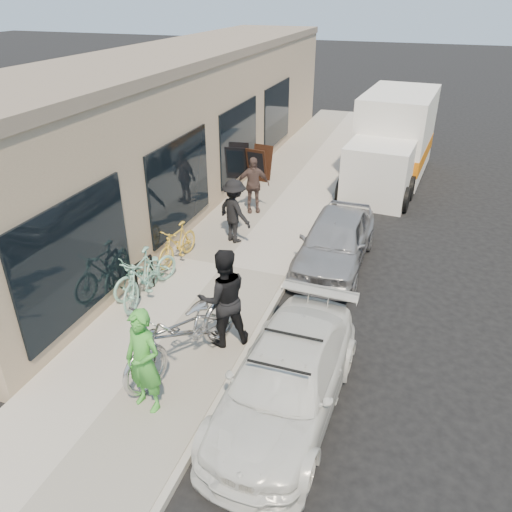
% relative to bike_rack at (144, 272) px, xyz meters
% --- Properties ---
extents(ground, '(120.00, 120.00, 0.00)m').
position_rel_bike_rack_xyz_m(ground, '(3.08, -1.41, -0.62)').
color(ground, black).
rests_on(ground, ground).
extents(sidewalk, '(3.00, 34.00, 0.15)m').
position_rel_bike_rack_xyz_m(sidewalk, '(1.08, 1.59, -0.54)').
color(sidewalk, '#AAA399').
rests_on(sidewalk, ground).
extents(curb, '(0.12, 34.00, 0.13)m').
position_rel_bike_rack_xyz_m(curb, '(2.63, 1.59, -0.55)').
color(curb, '#A4A096').
rests_on(curb, ground).
extents(storefront, '(3.60, 20.00, 4.22)m').
position_rel_bike_rack_xyz_m(storefront, '(-2.16, 6.58, 1.50)').
color(storefront, tan).
rests_on(storefront, ground).
extents(bike_rack, '(0.13, 0.55, 0.78)m').
position_rel_bike_rack_xyz_m(bike_rack, '(0.00, 0.00, 0.00)').
color(bike_rack, black).
rests_on(bike_rack, sidewalk).
extents(sandwich_board, '(0.77, 0.77, 1.11)m').
position_rel_bike_rack_xyz_m(sandwich_board, '(0.02, 7.28, 0.10)').
color(sandwich_board, black).
rests_on(sandwich_board, sidewalk).
extents(sedan_white, '(1.77, 4.03, 1.19)m').
position_rel_bike_rack_xyz_m(sedan_white, '(3.63, -2.06, -0.04)').
color(sedan_white, white).
rests_on(sedan_white, ground).
extents(sedan_silver, '(1.53, 3.71, 1.26)m').
position_rel_bike_rack_xyz_m(sedan_silver, '(3.43, 2.73, 0.01)').
color(sedan_silver, '#9A9A9F').
rests_on(sedan_silver, ground).
extents(moving_truck, '(2.54, 5.82, 2.79)m').
position_rel_bike_rack_xyz_m(moving_truck, '(4.00, 9.31, 0.62)').
color(moving_truck, white).
rests_on(moving_truck, ground).
extents(tandem_bike, '(1.69, 2.72, 1.35)m').
position_rel_bike_rack_xyz_m(tandem_bike, '(1.83, -1.77, 0.20)').
color(tandem_bike, '#AAAAAC').
rests_on(tandem_bike, sidewalk).
extents(woman_rider, '(0.70, 0.54, 1.71)m').
position_rel_bike_rack_xyz_m(woman_rider, '(1.69, -2.82, 0.38)').
color(woman_rider, green).
rests_on(woman_rider, sidewalk).
extents(man_standing, '(1.13, 1.08, 1.84)m').
position_rel_bike_rack_xyz_m(man_standing, '(2.18, -0.98, 0.45)').
color(man_standing, black).
rests_on(man_standing, sidewalk).
extents(cruiser_bike_a, '(0.66, 1.75, 1.03)m').
position_rel_bike_rack_xyz_m(cruiser_bike_a, '(0.09, -0.23, 0.05)').
color(cruiser_bike_a, '#81C1AB').
rests_on(cruiser_bike_a, sidewalk).
extents(cruiser_bike_b, '(1.08, 1.78, 0.88)m').
position_rel_bike_rack_xyz_m(cruiser_bike_b, '(-0.01, 0.08, -0.03)').
color(cruiser_bike_b, '#81C1AB').
rests_on(cruiser_bike_b, sidewalk).
extents(cruiser_bike_c, '(0.59, 1.53, 0.89)m').
position_rel_bike_rack_xyz_m(cruiser_bike_c, '(0.02, 1.45, -0.02)').
color(cruiser_bike_c, gold).
rests_on(cruiser_bike_c, sidewalk).
extents(bystander_a, '(1.20, 1.02, 1.61)m').
position_rel_bike_rack_xyz_m(bystander_a, '(0.89, 2.86, 0.33)').
color(bystander_a, black).
rests_on(bystander_a, sidewalk).
extents(bystander_b, '(1.00, 0.75, 1.58)m').
position_rel_bike_rack_xyz_m(bystander_b, '(0.68, 4.78, 0.32)').
color(bystander_b, '#513E3A').
rests_on(bystander_b, sidewalk).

